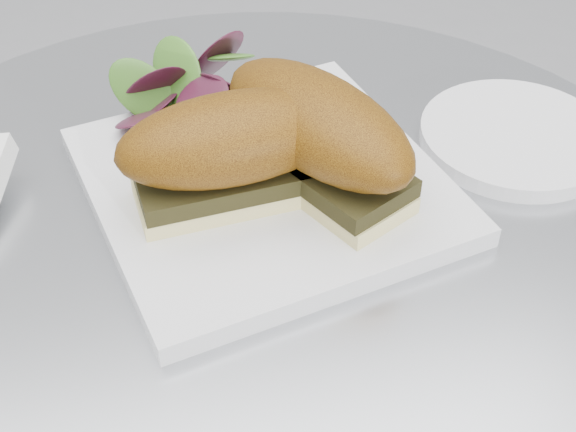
% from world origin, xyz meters
% --- Properties ---
extents(plate, '(0.30, 0.30, 0.02)m').
position_xyz_m(plate, '(0.02, 0.06, 0.74)').
color(plate, silver).
rests_on(plate, table).
extents(sandwich_left, '(0.17, 0.09, 0.08)m').
position_xyz_m(sandwich_left, '(-0.01, 0.04, 0.79)').
color(sandwich_left, beige).
rests_on(sandwich_left, plate).
extents(sandwich_right, '(0.15, 0.19, 0.08)m').
position_xyz_m(sandwich_right, '(0.05, 0.05, 0.79)').
color(sandwich_right, beige).
rests_on(sandwich_right, plate).
extents(salad, '(0.12, 0.12, 0.05)m').
position_xyz_m(salad, '(-0.02, 0.13, 0.77)').
color(salad, '#568B2D').
rests_on(salad, plate).
extents(saucer, '(0.15, 0.15, 0.01)m').
position_xyz_m(saucer, '(0.22, 0.08, 0.74)').
color(saucer, silver).
rests_on(saucer, table).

